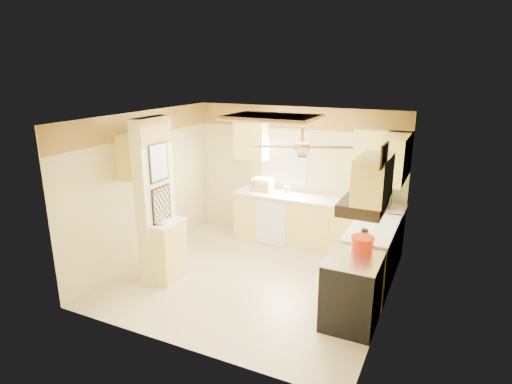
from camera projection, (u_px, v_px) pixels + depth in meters
The scene contains 34 objects.
floor at pixel (252, 278), 6.69m from camera, with size 4.00×4.00×0.00m, color beige.
ceiling at pixel (252, 117), 5.99m from camera, with size 4.00×4.00×0.00m, color white.
wall_back at pixel (296, 174), 7.99m from camera, with size 4.00×4.00×0.00m, color #DDCE87.
wall_front at pixel (176, 250), 4.70m from camera, with size 4.00×4.00×0.00m, color #DDCE87.
wall_left at pixel (145, 187), 7.17m from camera, with size 3.80×3.80×0.00m, color #DDCE87.
wall_right at pixel (391, 223), 5.51m from camera, with size 3.80×3.80×0.00m, color #DDCE87.
wallpaper_border at pixel (298, 118), 7.67m from camera, with size 4.00×0.02×0.40m, color gold.
partition_column at pixel (155, 201), 6.42m from camera, with size 0.20×0.70×2.50m, color #DDCE87.
partition_ledge at pixel (170, 252), 6.56m from camera, with size 0.25×0.55×0.90m, color #E4D16A.
ledge_top at pixel (169, 223), 6.42m from camera, with size 0.28×0.58×0.04m, color white.
lower_cabinets_back at pixel (315, 224), 7.75m from camera, with size 3.00×0.60×0.90m, color #E4D16A.
lower_cabinets_right at pixel (372, 257), 6.38m from camera, with size 0.60×1.40×0.90m, color #E4D16A.
countertop_back at pixel (316, 199), 7.60m from camera, with size 3.04×0.64×0.04m, color white.
countertop_right at pixel (374, 228), 6.26m from camera, with size 0.64×1.44×0.04m, color white.
dishwasher_panel at pixel (271, 224), 7.79m from camera, with size 0.58×0.02×0.80m, color white.
window at pixel (284, 158), 7.99m from camera, with size 0.92×0.02×1.02m.
upper_cab_back_left at pixel (251, 141), 8.02m from camera, with size 0.60×0.35×0.70m, color #E4D16A.
upper_cab_back_right at pixel (382, 151), 7.03m from camera, with size 0.90×0.35×0.70m, color #E4D16A.
upper_cab_right at pixel (395, 158), 6.50m from camera, with size 0.35×1.00×0.70m, color #E4D16A.
upper_cab_left_wall at pixel (141, 155), 6.71m from camera, with size 0.35×0.75×0.70m, color #E4D16A.
upper_cab_over_stove at pixel (373, 178), 4.91m from camera, with size 0.35×0.76×0.52m, color #E4D16A.
stove at pixel (352, 291), 5.40m from camera, with size 0.68×0.77×0.92m.
range_hood at pixel (364, 205), 5.04m from camera, with size 0.50×0.76×0.14m, color black.
poster_menu at pixel (159, 162), 6.21m from camera, with size 0.02×0.42×0.57m.
poster_nashville at pixel (162, 205), 6.39m from camera, with size 0.02×0.42×0.57m.
ceiling_light_panel at pixel (272, 117), 6.39m from camera, with size 1.35×0.95×0.06m.
ceiling_fan at pixel (302, 146), 5.03m from camera, with size 1.15×1.15×0.26m.
vent_grate at pixel (384, 155), 4.45m from camera, with size 0.02×0.40×0.25m, color black.
microwave at pixel (373, 197), 7.13m from camera, with size 0.55×0.37×0.31m, color white.
bowl at pixel (161, 222), 6.34m from camera, with size 0.20×0.20×0.05m, color white.
dutch_oven at pixel (362, 244), 5.44m from camera, with size 0.30×0.30×0.20m.
kettle at pixel (364, 237), 5.62m from camera, with size 0.13×0.13×0.20m.
dish_rack at pixel (262, 186), 8.07m from camera, with size 0.41×0.31×0.23m.
utensil_crock at pixel (287, 189), 7.92m from camera, with size 0.10×0.10×0.19m.
Camera 1 is at (2.66, -5.43, 3.18)m, focal length 30.00 mm.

